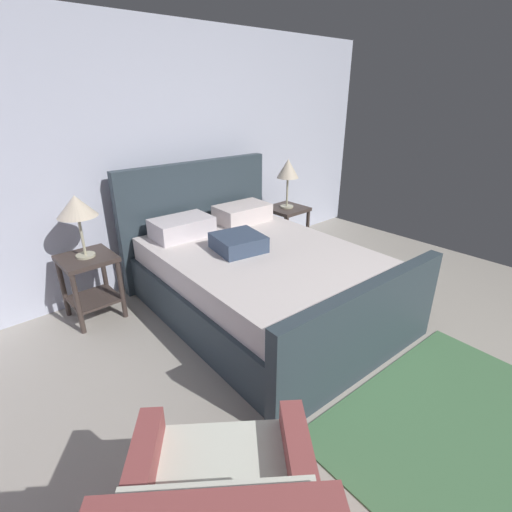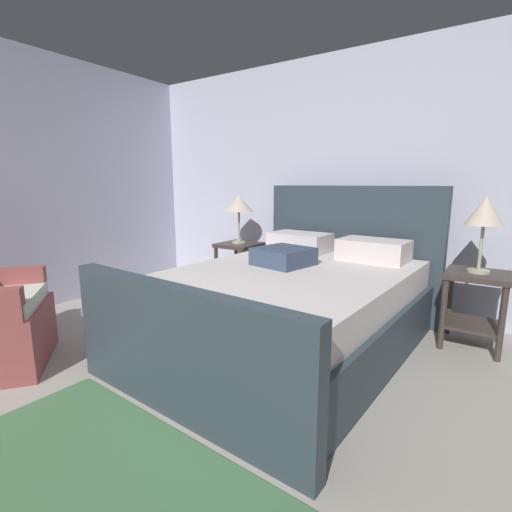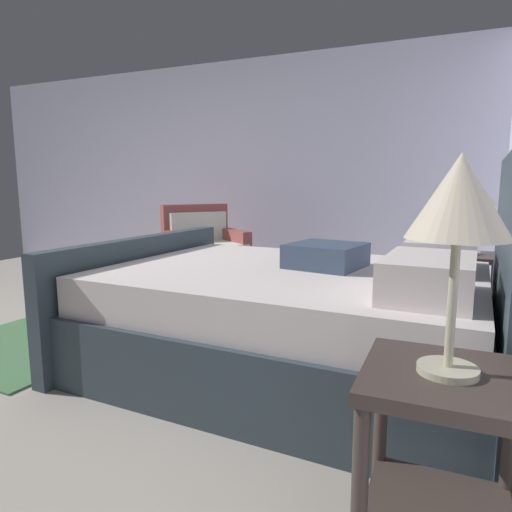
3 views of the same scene
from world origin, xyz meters
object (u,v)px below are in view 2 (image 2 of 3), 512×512
object	(u,v)px
nightstand_right	(475,297)
table_lamp_right	(485,213)
bed	(292,303)
table_lamp_left	(239,205)
nightstand_left	(239,260)

from	to	relation	value
nightstand_right	table_lamp_right	distance (m)	0.65
bed	table_lamp_left	size ratio (longest dim) A/B	4.46
table_lamp_left	nightstand_left	bearing A→B (deg)	-45.00
nightstand_left	table_lamp_left	world-z (taller)	table_lamp_left
nightstand_left	bed	bearing A→B (deg)	-37.48
table_lamp_left	table_lamp_right	bearing A→B (deg)	-3.12
bed	table_lamp_left	xyz separation A→B (m)	(-1.19, 0.91, 0.69)
table_lamp_right	table_lamp_left	bearing A→B (deg)	176.88
nightstand_left	table_lamp_left	distance (m)	0.63
bed	nightstand_left	world-z (taller)	bed
nightstand_right	nightstand_left	world-z (taller)	same
table_lamp_right	nightstand_left	distance (m)	2.47
nightstand_left	table_lamp_left	size ratio (longest dim) A/B	1.11
nightstand_right	table_lamp_left	xyz separation A→B (m)	(-2.38, 0.13, 0.63)
nightstand_right	table_lamp_right	bearing A→B (deg)	63.43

